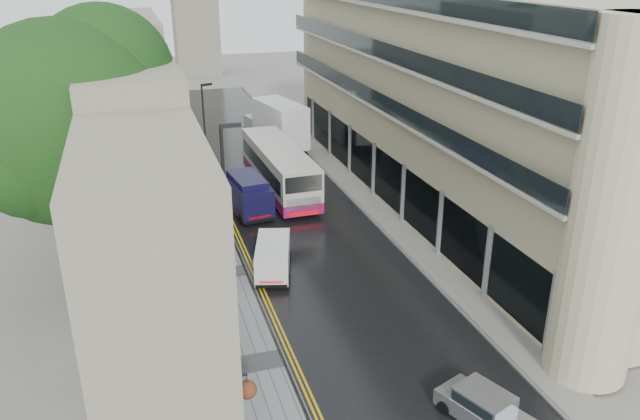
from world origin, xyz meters
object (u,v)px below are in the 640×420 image
white_van (256,270)px  pedestrian (208,254)px  tree_far (89,112)px  navy_van (241,204)px  tree_near (71,158)px  lamp_post_near (226,215)px  cream_bus (274,186)px  white_lorry (274,133)px  lamp_post_far (205,137)px

white_van → pedestrian: size_ratio=2.09×
tree_far → navy_van: (8.63, -7.27, -4.88)m
tree_near → lamp_post_near: (6.70, -3.38, -2.45)m
cream_bus → white_lorry: 11.12m
cream_bus → lamp_post_far: 6.86m
navy_van → pedestrian: navy_van is taller
navy_van → lamp_post_far: size_ratio=0.69×
tree_far → cream_bus: bearing=-25.6°
cream_bus → lamp_post_far: size_ratio=1.59×
navy_van → lamp_post_near: size_ratio=0.60×
white_van → pedestrian: (-2.14, 2.30, 0.15)m
tree_far → cream_bus: 13.27m
tree_near → white_lorry: (14.02, 18.45, -4.70)m
cream_bus → lamp_post_near: lamp_post_near is taller
tree_far → white_lorry: tree_far is taller
tree_far → cream_bus: size_ratio=1.04×
white_lorry → navy_van: size_ratio=1.63×
pedestrian → lamp_post_far: (1.74, 13.12, 2.79)m
tree_near → tree_far: size_ratio=1.11×
tree_far → navy_van: bearing=-40.1°
white_lorry → white_van: size_ratio=2.13×
white_lorry → white_van: 21.78m
tree_near → cream_bus: (11.53, 7.62, -5.29)m
pedestrian → navy_van: bearing=-137.9°
navy_van → pedestrian: 6.58m
tree_near → pedestrian: tree_near is taller
white_van → navy_van: navy_van is taller
cream_bus → lamp_post_near: bearing=-115.4°
white_van → navy_van: 8.27m
white_lorry → tree_near: bearing=-138.8°
tree_near → navy_van: (8.93, 5.73, -5.60)m
tree_near → white_van: tree_near is taller
navy_van → tree_far: bearing=133.0°
tree_near → pedestrian: (6.06, -0.20, -5.87)m
pedestrian → lamp_post_near: (0.64, -3.18, 3.41)m
tree_far → pedestrian: (5.76, -13.20, -5.15)m
lamp_post_far → white_lorry: bearing=20.3°
lamp_post_near → lamp_post_far: lamp_post_near is taller
cream_bus → tree_near: bearing=-148.3°
tree_near → white_van: 10.48m
tree_far → cream_bus: tree_far is taller
tree_near → lamp_post_near: tree_near is taller
tree_far → lamp_post_far: size_ratio=1.66×
lamp_post_near → lamp_post_far: bearing=87.9°
cream_bus → pedestrian: 9.56m
white_van → navy_van: (0.73, 8.22, 0.42)m
white_lorry → lamp_post_far: lamp_post_far is taller
white_van → navy_van: bearing=100.8°
cream_bus → navy_van: 3.24m
pedestrian → lamp_post_far: 13.53m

